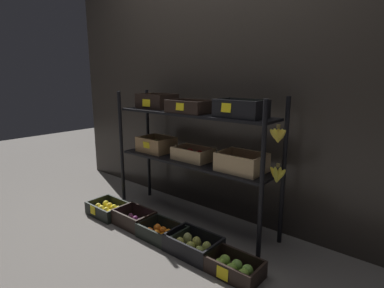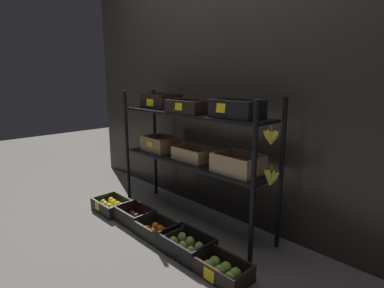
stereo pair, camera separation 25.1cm
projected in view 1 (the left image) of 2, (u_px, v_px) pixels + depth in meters
ground_plane at (192, 221)px, 2.66m from camera, size 10.00×10.00×0.00m
storefront_wall at (219, 94)px, 2.70m from camera, size 3.85×0.12×2.14m
display_rack at (194, 136)px, 2.49m from camera, size 1.57×0.36×1.10m
crate_ground_lemon at (108, 209)px, 2.79m from camera, size 0.35×0.26×0.11m
crate_ground_plum at (134, 220)px, 2.58m from camera, size 0.33×0.23×0.13m
crate_ground_tangerine at (162, 233)px, 2.37m from camera, size 0.36×0.24×0.11m
crate_ground_pear at (193, 246)px, 2.18m from camera, size 0.38×0.26×0.13m
crate_ground_apple_green at (234, 268)px, 1.94m from camera, size 0.35×0.22×0.11m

